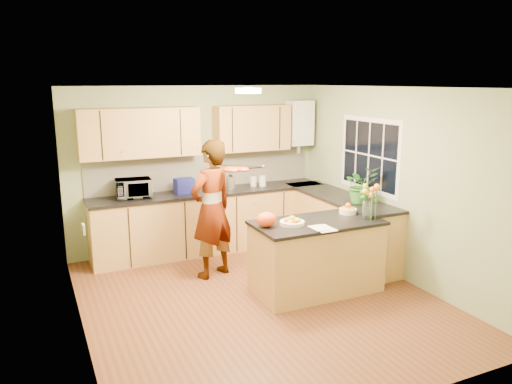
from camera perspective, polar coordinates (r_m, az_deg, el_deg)
name	(u,v)px	position (r m, az deg, el deg)	size (l,w,h in m)	color
floor	(259,299)	(6.14, 0.34, -12.17)	(4.50, 4.50, 0.00)	brown
ceiling	(259,87)	(5.58, 0.38, 11.86)	(4.00, 4.50, 0.02)	silver
wall_back	(198,168)	(7.78, -6.70, 2.74)	(4.00, 0.02, 2.50)	#91A475
wall_front	(386,261)	(3.90, 14.67, -7.68)	(4.00, 0.02, 2.50)	#91A475
wall_left	(76,218)	(5.23, -19.92, -2.82)	(0.02, 4.50, 2.50)	#91A475
wall_right	(397,184)	(6.80, 15.79, 0.92)	(0.02, 4.50, 2.50)	#91A475
back_counter	(211,220)	(7.71, -5.14, -3.26)	(3.64, 0.62, 0.94)	#B68B49
right_counter	(339,227)	(7.47, 9.45, -3.92)	(0.62, 2.24, 0.94)	#B68B49
splashback	(204,171)	(7.81, -5.96, 2.42)	(3.60, 0.02, 0.52)	white
upper_cabinets	(189,131)	(7.49, -7.69, 6.96)	(3.20, 0.34, 0.70)	#B68B49
boiler	(299,123)	(8.24, 4.95, 7.86)	(0.40, 0.30, 0.86)	white
window_right	(369,155)	(7.21, 12.81, 4.14)	(0.01, 1.30, 1.05)	white
light_switch	(84,229)	(4.64, -19.10, -4.03)	(0.02, 0.09, 0.09)	white
ceiling_lamp	(248,91)	(5.85, -0.90, 11.51)	(0.30, 0.30, 0.07)	#FFEABF
peninsula_island	(316,256)	(6.26, 6.91, -7.30)	(1.57, 0.81, 0.90)	#B68B49
fruit_dish	(292,221)	(5.94, 4.15, -3.35)	(0.29, 0.29, 0.10)	#F5E6C4
orange_bowl	(348,209)	(6.52, 10.46, -1.95)	(0.23, 0.23, 0.13)	#F5E6C4
flower_vase	(368,193)	(6.23, 12.68, -0.09)	(0.27, 0.27, 0.51)	silver
orange_bag	(266,220)	(5.83, 1.19, -3.17)	(0.23, 0.20, 0.18)	#F64C14
papers	(324,228)	(5.82, 7.74, -4.13)	(0.21, 0.29, 0.01)	white
violinist	(212,209)	(6.58, -5.07, -1.99)	(0.67, 0.44, 1.84)	#D9A284
violin	(232,169)	(6.33, -2.78, 2.59)	(0.55, 0.22, 0.11)	#591905
microwave	(133,188)	(7.30, -13.84, 0.40)	(0.49, 0.33, 0.27)	white
blue_box	(184,186)	(7.47, -8.20, 0.72)	(0.28, 0.20, 0.22)	navy
kettle	(230,182)	(7.67, -2.94, 1.14)	(0.14, 0.14, 0.27)	silver
jar_cream	(253,181)	(7.88, -0.29, 1.22)	(0.10, 0.10, 0.15)	#F5E6C4
jar_white	(263,181)	(7.89, 0.75, 1.28)	(0.11, 0.11, 0.16)	white
potted_plant	(361,185)	(6.92, 11.88, 0.83)	(0.46, 0.40, 0.51)	#327727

